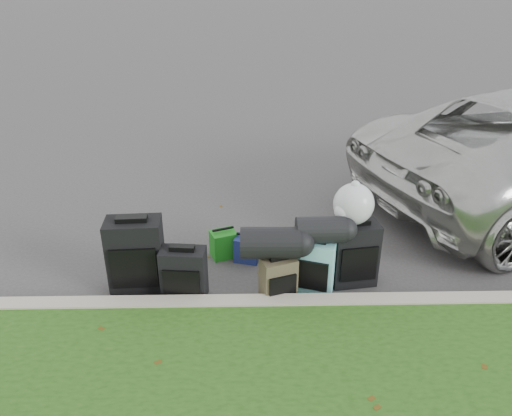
{
  "coord_description": "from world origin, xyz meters",
  "views": [
    {
      "loc": [
        -0.2,
        -4.95,
        3.06
      ],
      "look_at": [
        -0.1,
        0.2,
        0.55
      ],
      "focal_mm": 35.0,
      "sensor_mm": 36.0,
      "label": 1
    }
  ],
  "objects_px": {
    "suitcase_olive": "(278,279)",
    "suitcase_large_black_right": "(354,254)",
    "tote_green": "(223,244)",
    "suitcase_teal": "(314,266)",
    "suitcase_small_black": "(184,274)",
    "tote_navy": "(247,249)",
    "suitcase_large_black_left": "(136,256)"
  },
  "relations": [
    {
      "from": "suitcase_olive",
      "to": "suitcase_large_black_right",
      "type": "relative_size",
      "value": 0.68
    },
    {
      "from": "tote_green",
      "to": "suitcase_olive",
      "type": "bearing_deg",
      "value": -76.65
    },
    {
      "from": "suitcase_olive",
      "to": "suitcase_teal",
      "type": "xyz_separation_m",
      "value": [
        0.37,
        0.15,
        0.06
      ]
    },
    {
      "from": "suitcase_olive",
      "to": "suitcase_teal",
      "type": "height_order",
      "value": "suitcase_teal"
    },
    {
      "from": "suitcase_olive",
      "to": "tote_green",
      "type": "relative_size",
      "value": 1.49
    },
    {
      "from": "suitcase_large_black_right",
      "to": "tote_green",
      "type": "xyz_separation_m",
      "value": [
        -1.39,
        0.56,
        -0.19
      ]
    },
    {
      "from": "suitcase_small_black",
      "to": "tote_navy",
      "type": "height_order",
      "value": "suitcase_small_black"
    },
    {
      "from": "suitcase_olive",
      "to": "tote_navy",
      "type": "height_order",
      "value": "suitcase_olive"
    },
    {
      "from": "suitcase_olive",
      "to": "tote_navy",
      "type": "bearing_deg",
      "value": 92.66
    },
    {
      "from": "tote_green",
      "to": "suitcase_large_black_left",
      "type": "bearing_deg",
      "value": -164.84
    },
    {
      "from": "tote_green",
      "to": "tote_navy",
      "type": "bearing_deg",
      "value": -40.05
    },
    {
      "from": "suitcase_large_black_right",
      "to": "tote_navy",
      "type": "bearing_deg",
      "value": 148.86
    },
    {
      "from": "suitcase_small_black",
      "to": "suitcase_large_black_right",
      "type": "xyz_separation_m",
      "value": [
        1.75,
        0.24,
        0.07
      ]
    },
    {
      "from": "suitcase_teal",
      "to": "suitcase_large_black_right",
      "type": "xyz_separation_m",
      "value": [
        0.44,
        0.14,
        0.06
      ]
    },
    {
      "from": "suitcase_olive",
      "to": "tote_green",
      "type": "xyz_separation_m",
      "value": [
        -0.58,
        0.85,
        -0.08
      ]
    },
    {
      "from": "suitcase_small_black",
      "to": "suitcase_teal",
      "type": "xyz_separation_m",
      "value": [
        1.32,
        0.1,
        0.01
      ]
    },
    {
      "from": "suitcase_large_black_left",
      "to": "tote_navy",
      "type": "bearing_deg",
      "value": 21.79
    },
    {
      "from": "suitcase_olive",
      "to": "suitcase_large_black_right",
      "type": "height_order",
      "value": "suitcase_large_black_right"
    },
    {
      "from": "suitcase_teal",
      "to": "suitcase_olive",
      "type": "bearing_deg",
      "value": -140.05
    },
    {
      "from": "suitcase_large_black_left",
      "to": "tote_navy",
      "type": "height_order",
      "value": "suitcase_large_black_left"
    },
    {
      "from": "suitcase_small_black",
      "to": "suitcase_olive",
      "type": "distance_m",
      "value": 0.95
    },
    {
      "from": "suitcase_large_black_right",
      "to": "suitcase_large_black_left",
      "type": "bearing_deg",
      "value": 173.26
    },
    {
      "from": "suitcase_teal",
      "to": "tote_navy",
      "type": "height_order",
      "value": "suitcase_teal"
    },
    {
      "from": "suitcase_small_black",
      "to": "suitcase_large_black_left",
      "type": "height_order",
      "value": "suitcase_large_black_left"
    },
    {
      "from": "suitcase_teal",
      "to": "suitcase_large_black_right",
      "type": "height_order",
      "value": "suitcase_large_black_right"
    },
    {
      "from": "suitcase_large_black_left",
      "to": "tote_navy",
      "type": "relative_size",
      "value": 2.74
    },
    {
      "from": "suitcase_teal",
      "to": "tote_green",
      "type": "xyz_separation_m",
      "value": [
        -0.96,
        0.7,
        -0.13
      ]
    },
    {
      "from": "tote_green",
      "to": "tote_navy",
      "type": "relative_size",
      "value": 1.09
    },
    {
      "from": "suitcase_large_black_left",
      "to": "suitcase_teal",
      "type": "relative_size",
      "value": 1.37
    },
    {
      "from": "suitcase_large_black_right",
      "to": "tote_navy",
      "type": "relative_size",
      "value": 2.4
    },
    {
      "from": "suitcase_small_black",
      "to": "tote_green",
      "type": "xyz_separation_m",
      "value": [
        0.36,
        0.8,
        -0.12
      ]
    },
    {
      "from": "suitcase_olive",
      "to": "tote_navy",
      "type": "relative_size",
      "value": 1.62
    }
  ]
}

